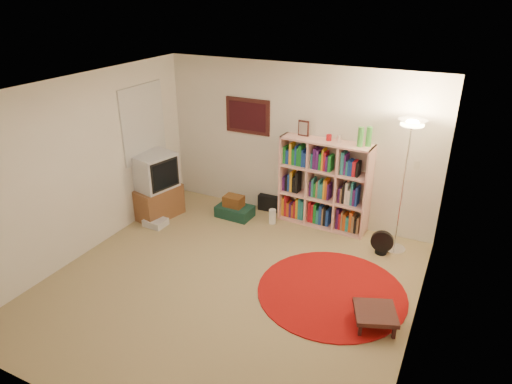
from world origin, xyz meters
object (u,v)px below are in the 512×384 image
floor_fan (382,243)px  tv_stand (156,187)px  suitcase (235,211)px  side_table (375,313)px  bookshelf (323,185)px  floor_lamp (409,144)px

floor_fan → tv_stand: 3.66m
floor_fan → tv_stand: bearing=179.2°
suitcase → side_table: side_table is taller
suitcase → tv_stand: bearing=-153.2°
bookshelf → floor_lamp: floor_lamp is taller
tv_stand → suitcase: tv_stand is taller
bookshelf → floor_lamp: size_ratio=0.87×
tv_stand → suitcase: bearing=38.0°
floor_lamp → floor_fan: (-0.15, -0.20, -1.44)m
side_table → bookshelf: bearing=122.8°
floor_lamp → side_table: floor_lamp is taller
bookshelf → floor_fan: size_ratio=4.64×
tv_stand → side_table: size_ratio=1.83×
floor_lamp → tv_stand: bearing=-170.4°
floor_fan → bookshelf: bearing=147.4°
bookshelf → floor_lamp: (1.23, -0.30, 0.94)m
suitcase → side_table: (2.71, -1.67, 0.08)m
bookshelf → floor_fan: bookshelf is taller
side_table → suitcase: bearing=148.3°
suitcase → side_table: bearing=-29.6°
floor_lamp → suitcase: (-2.60, -0.10, -1.53)m
bookshelf → tv_stand: (-2.54, -0.94, -0.16)m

